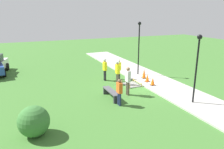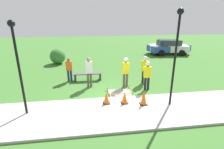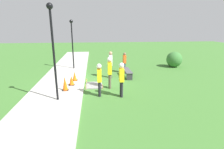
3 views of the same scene
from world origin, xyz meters
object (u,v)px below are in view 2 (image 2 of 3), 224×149
traffic_cone_far_patch (125,98)px  bystander_in_gray_shirt (89,70)px  worker_supervisor (126,69)px  parked_car_white (168,47)px  park_bench (88,75)px  worker_assistant (147,74)px  traffic_cone_near_patch (106,98)px  bystander_in_orange_shirt (69,68)px  traffic_cone_sidewalk_edge (144,97)px  lamppost_near (176,46)px  parked_car_blue (169,47)px  worker_trainee (145,67)px  lamppost_far (17,56)px

traffic_cone_far_patch → bystander_in_gray_shirt: bearing=123.1°
worker_supervisor → parked_car_white: size_ratio=0.41×
park_bench → worker_assistant: 4.10m
traffic_cone_near_patch → bystander_in_orange_shirt: size_ratio=0.37×
traffic_cone_sidewalk_edge → worker_supervisor: worker_supervisor is taller
lamppost_near → worker_supervisor: bearing=121.2°
bystander_in_gray_shirt → parked_car_blue: bearing=43.5°
traffic_cone_near_patch → parked_car_white: (8.30, 11.03, 0.44)m
worker_trainee → bystander_in_orange_shirt: bearing=168.1°
parked_car_white → parked_car_blue: 0.12m
park_bench → bystander_in_gray_shirt: bearing=-85.1°
worker_supervisor → bystander_in_gray_shirt: bearing=172.9°
worker_assistant → lamppost_near: 2.85m
bystander_in_gray_shirt → lamppost_near: bearing=-37.9°
lamppost_near → parked_car_blue: size_ratio=0.92×
traffic_cone_far_patch → bystander_in_orange_shirt: bystander_in_orange_shirt is taller
traffic_cone_far_patch → worker_assistant: worker_assistant is taller
traffic_cone_near_patch → bystander_in_orange_shirt: 4.24m
bystander_in_gray_shirt → worker_trainee: bearing=3.3°
traffic_cone_far_patch → parked_car_blue: parked_car_blue is taller
lamppost_far → parked_car_white: lamppost_far is taller
park_bench → lamppost_near: bearing=-46.8°
worker_supervisor → bystander_in_orange_shirt: bearing=156.9°
bystander_in_orange_shirt → parked_car_blue: bystander_in_orange_shirt is taller
traffic_cone_sidewalk_edge → worker_trainee: 3.21m
traffic_cone_sidewalk_edge → lamppost_near: lamppost_near is taller
park_bench → worker_trainee: size_ratio=1.04×
park_bench → worker_assistant: (3.44, -2.13, 0.66)m
traffic_cone_near_patch → worker_supervisor: 2.69m
traffic_cone_far_patch → bystander_in_orange_shirt: bearing=128.2°
traffic_cone_near_patch → traffic_cone_sidewalk_edge: traffic_cone_sidewalk_edge is taller
bystander_in_orange_shirt → lamppost_near: bearing=-39.3°
park_bench → lamppost_far: (-2.72, -4.08, 2.33)m
traffic_cone_far_patch → worker_supervisor: size_ratio=0.31×
traffic_cone_sidewalk_edge → lamppost_near: (1.27, -0.18, 2.45)m
bystander_in_orange_shirt → lamppost_far: bearing=-110.5°
worker_supervisor → worker_assistant: bearing=-29.3°
lamppost_far → parked_car_blue: (11.97, 11.55, -1.87)m
worker_assistant → parked_car_blue: 11.22m
traffic_cone_far_patch → bystander_in_orange_shirt: 4.81m
traffic_cone_near_patch → traffic_cone_sidewalk_edge: 1.81m
worker_trainee → parked_car_blue: worker_trainee is taller
park_bench → parked_car_blue: (9.25, 7.47, 0.46)m
parked_car_blue → worker_assistant: bearing=-128.6°
worker_assistant → bystander_in_gray_shirt: (-3.33, 0.92, 0.05)m
worker_supervisor → parked_car_white: 11.23m
parked_car_white → parked_car_blue: bearing=64.1°
traffic_cone_near_patch → bystander_in_gray_shirt: 2.65m
worker_trainee → lamppost_far: (-6.36, -3.07, 1.61)m
lamppost_near → park_bench: bearing=133.2°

